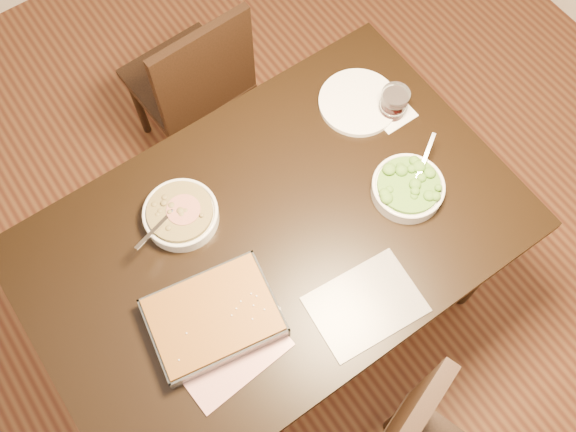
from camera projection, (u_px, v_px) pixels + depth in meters
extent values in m
plane|color=#3F1D12|center=(277.00, 309.00, 2.51)|extent=(4.00, 4.00, 0.00)
cube|color=black|center=(273.00, 237.00, 1.84)|extent=(1.40, 0.90, 0.04)
cube|color=black|center=(273.00, 246.00, 1.91)|extent=(1.26, 0.76, 0.08)
cylinder|color=black|center=(484.00, 265.00, 2.21)|extent=(0.07, 0.07, 0.71)
cylinder|color=black|center=(62.00, 295.00, 2.16)|extent=(0.07, 0.07, 0.71)
cylinder|color=black|center=(353.00, 116.00, 2.46)|extent=(0.07, 0.07, 0.71)
cube|color=#B43338|center=(227.00, 348.00, 1.69)|extent=(0.30, 0.23, 0.01)
cube|color=#222329|center=(366.00, 304.00, 1.74)|extent=(0.31, 0.24, 0.01)
cube|color=white|center=(392.00, 112.00, 2.00)|extent=(0.12, 0.12, 0.00)
cylinder|color=silver|center=(181.00, 216.00, 1.83)|extent=(0.21, 0.21, 0.04)
torus|color=silver|center=(180.00, 212.00, 1.81)|extent=(0.22, 0.22, 0.01)
cylinder|color=#3A240F|center=(180.00, 212.00, 1.80)|extent=(0.19, 0.19, 0.02)
cube|color=silver|center=(165.00, 228.00, 1.77)|extent=(0.13, 0.06, 0.04)
cylinder|color=maroon|center=(183.00, 210.00, 1.79)|extent=(0.10, 0.10, 0.00)
cylinder|color=silver|center=(407.00, 189.00, 1.86)|extent=(0.21, 0.21, 0.04)
torus|color=silver|center=(409.00, 185.00, 1.84)|extent=(0.21, 0.21, 0.01)
cylinder|color=#265513|center=(409.00, 185.00, 1.84)|extent=(0.18, 0.18, 0.02)
cube|color=silver|center=(417.00, 164.00, 1.85)|extent=(0.12, 0.08, 0.04)
cube|color=silver|center=(215.00, 320.00, 1.72)|extent=(0.37, 0.30, 0.01)
cube|color=#57250C|center=(213.00, 317.00, 1.69)|extent=(0.35, 0.28, 0.05)
cube|color=silver|center=(197.00, 278.00, 1.74)|extent=(0.33, 0.06, 0.05)
cube|color=silver|center=(231.00, 358.00, 1.65)|extent=(0.33, 0.06, 0.05)
cube|color=silver|center=(270.00, 292.00, 1.72)|extent=(0.05, 0.24, 0.05)
cube|color=silver|center=(155.00, 343.00, 1.67)|extent=(0.05, 0.24, 0.05)
cylinder|color=black|center=(393.00, 105.00, 1.96)|extent=(0.08, 0.08, 0.07)
cylinder|color=silver|center=(396.00, 96.00, 1.92)|extent=(0.09, 0.09, 0.03)
cylinder|color=white|center=(358.00, 102.00, 2.00)|extent=(0.25, 0.25, 0.02)
cylinder|color=black|center=(398.00, 419.00, 2.12)|extent=(0.04, 0.04, 0.45)
cube|color=black|center=(186.00, 81.00, 2.47)|extent=(0.41, 0.41, 0.04)
cylinder|color=black|center=(204.00, 66.00, 2.76)|extent=(0.03, 0.03, 0.38)
cylinder|color=black|center=(249.00, 117.00, 2.65)|extent=(0.03, 0.03, 0.38)
cylinder|color=black|center=(139.00, 105.00, 2.68)|extent=(0.03, 0.03, 0.38)
cylinder|color=black|center=(183.00, 160.00, 2.57)|extent=(0.03, 0.03, 0.38)
cube|color=black|center=(205.00, 74.00, 2.21)|extent=(0.39, 0.05, 0.42)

